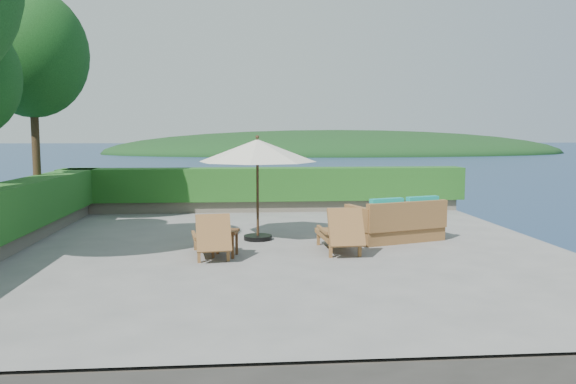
{
  "coord_description": "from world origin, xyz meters",
  "views": [
    {
      "loc": [
        -0.74,
        -11.72,
        2.42
      ],
      "look_at": [
        0.3,
        0.8,
        1.1
      ],
      "focal_mm": 35.0,
      "sensor_mm": 36.0,
      "label": 1
    }
  ],
  "objects": [
    {
      "name": "hedge_far",
      "position": [
        0.0,
        5.6,
        0.85
      ],
      "size": [
        12.4,
        0.9,
        1.0
      ],
      "primitive_type": "cube",
      "color": "#1C4E16",
      "rests_on": "planter_wall_far"
    },
    {
      "name": "patio_umbrella",
      "position": [
        -0.38,
        0.9,
        2.01
      ],
      "size": [
        3.0,
        3.0,
        2.38
      ],
      "rotation": [
        0.0,
        0.0,
        -0.14
      ],
      "color": "black",
      "rests_on": "ground"
    },
    {
      "name": "wicker_loveseat",
      "position": [
        2.75,
        0.55,
        0.39
      ],
      "size": [
        2.29,
        1.66,
        1.01
      ],
      "rotation": [
        0.0,
        0.0,
        0.33
      ],
      "color": "brown",
      "rests_on": "ground"
    },
    {
      "name": "foundation",
      "position": [
        0.0,
        0.0,
        -1.55
      ],
      "size": [
        12.0,
        12.0,
        3.0
      ],
      "primitive_type": "cube",
      "color": "#4E473E",
      "rests_on": "ocean"
    },
    {
      "name": "planter_wall_far",
      "position": [
        0.0,
        5.6,
        0.18
      ],
      "size": [
        12.0,
        0.6,
        0.36
      ],
      "primitive_type": "cube",
      "color": "#706A5A",
      "rests_on": "ground"
    },
    {
      "name": "ground",
      "position": [
        0.0,
        0.0,
        0.0
      ],
      "size": [
        12.0,
        12.0,
        0.0
      ],
      "primitive_type": "plane",
      "color": "gray",
      "rests_on": "ground"
    },
    {
      "name": "offshore_island",
      "position": [
        25.0,
        140.0,
        -3.0
      ],
      "size": [
        126.0,
        57.6,
        12.6
      ],
      "primitive_type": "ellipsoid",
      "color": "black",
      "rests_on": "ocean"
    },
    {
      "name": "tree_far",
      "position": [
        -6.0,
        3.2,
        4.4
      ],
      "size": [
        2.8,
        2.8,
        6.03
      ],
      "color": "#3F2D18",
      "rests_on": "ground"
    },
    {
      "name": "planter_wall_left",
      "position": [
        -5.6,
        0.0,
        0.18
      ],
      "size": [
        0.6,
        12.0,
        0.36
      ],
      "primitive_type": "cube",
      "color": "#706A5A",
      "rests_on": "ground"
    },
    {
      "name": "lounge_left",
      "position": [
        -1.34,
        -0.83,
        0.38
      ],
      "size": [
        0.85,
        1.65,
        0.91
      ],
      "rotation": [
        0.0,
        0.0,
        0.14
      ],
      "color": "brown",
      "rests_on": "ground"
    },
    {
      "name": "ocean",
      "position": [
        0.0,
        0.0,
        -3.0
      ],
      "size": [
        600.0,
        600.0,
        0.0
      ],
      "primitive_type": "plane",
      "color": "#192E4E",
      "rests_on": "ground"
    },
    {
      "name": "lounge_right",
      "position": [
        1.24,
        -0.59,
        0.41
      ],
      "size": [
        0.82,
        1.71,
        0.97
      ],
      "rotation": [
        0.0,
        0.0,
        0.06
      ],
      "color": "brown",
      "rests_on": "ground"
    },
    {
      "name": "hedge_left",
      "position": [
        -5.6,
        0.0,
        0.85
      ],
      "size": [
        0.9,
        12.4,
        1.0
      ],
      "primitive_type": "cube",
      "color": "#1C4E16",
      "rests_on": "planter_wall_left"
    },
    {
      "name": "side_table",
      "position": [
        -1.08,
        -0.79,
        0.43
      ],
      "size": [
        0.58,
        0.58,
        0.53
      ],
      "rotation": [
        0.0,
        0.0,
        -0.19
      ],
      "color": "brown",
      "rests_on": "ground"
    }
  ]
}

